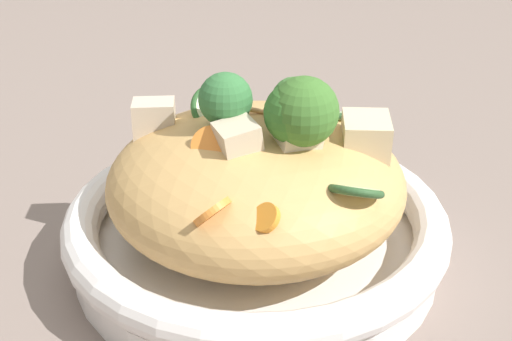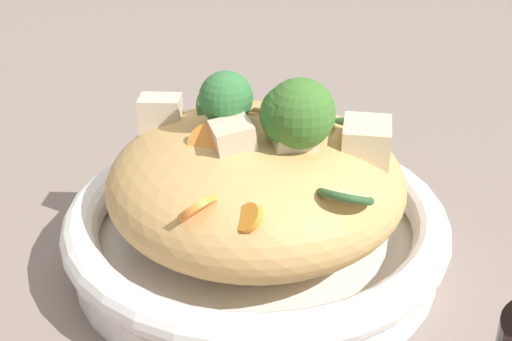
% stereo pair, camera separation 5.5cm
% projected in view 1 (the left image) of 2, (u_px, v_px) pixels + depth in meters
% --- Properties ---
extents(ground_plane, '(3.00, 3.00, 0.00)m').
position_uv_depth(ground_plane, '(256.00, 257.00, 0.59)').
color(ground_plane, gray).
extents(serving_bowl, '(0.31, 0.31, 0.05)m').
position_uv_depth(serving_bowl, '(256.00, 230.00, 0.58)').
color(serving_bowl, white).
rests_on(serving_bowl, ground_plane).
extents(noodle_heap, '(0.24, 0.24, 0.11)m').
position_uv_depth(noodle_heap, '(256.00, 181.00, 0.56)').
color(noodle_heap, tan).
rests_on(noodle_heap, serving_bowl).
extents(broccoli_florets, '(0.12, 0.09, 0.06)m').
position_uv_depth(broccoli_florets, '(284.00, 109.00, 0.51)').
color(broccoli_florets, '#92B370').
rests_on(broccoli_florets, serving_bowl).
extents(carrot_coins, '(0.07, 0.10, 0.04)m').
position_uv_depth(carrot_coins, '(222.00, 187.00, 0.48)').
color(carrot_coins, orange).
rests_on(carrot_coins, serving_bowl).
extents(zucchini_slices, '(0.16, 0.17, 0.05)m').
position_uv_depth(zucchini_slices, '(300.00, 134.00, 0.55)').
color(zucchini_slices, beige).
rests_on(zucchini_slices, serving_bowl).
extents(chicken_chunks, '(0.20, 0.09, 0.05)m').
position_uv_depth(chicken_chunks, '(275.00, 131.00, 0.54)').
color(chicken_chunks, beige).
rests_on(chicken_chunks, serving_bowl).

